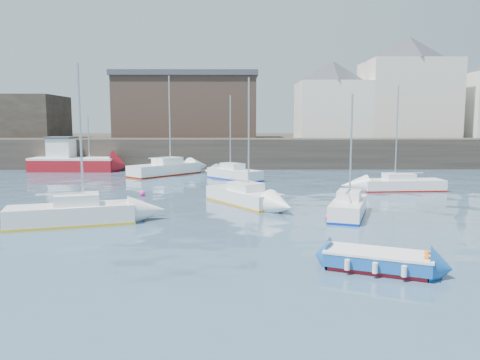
{
  "coord_description": "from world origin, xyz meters",
  "views": [
    {
      "loc": [
        -0.21,
        -13.79,
        4.69
      ],
      "look_at": [
        0.0,
        12.0,
        1.5
      ],
      "focal_mm": 35.0,
      "sensor_mm": 36.0,
      "label": 1
    }
  ],
  "objects_px": {
    "blue_dinghy": "(378,260)",
    "sailboat_h": "(165,169)",
    "sailboat_f": "(234,174)",
    "sailboat_a": "(72,214)",
    "buoy_mid": "(328,220)",
    "fishing_boat": "(71,160)",
    "buoy_near": "(83,220)",
    "sailboat_b": "(243,196)",
    "buoy_far": "(142,196)",
    "sailboat_c": "(348,207)",
    "sailboat_d": "(402,184)"
  },
  "relations": [
    {
      "from": "blue_dinghy",
      "to": "sailboat_h",
      "type": "relative_size",
      "value": 0.41
    },
    {
      "from": "sailboat_f",
      "to": "sailboat_a",
      "type": "bearing_deg",
      "value": -113.36
    },
    {
      "from": "blue_dinghy",
      "to": "sailboat_h",
      "type": "distance_m",
      "value": 29.23
    },
    {
      "from": "sailboat_f",
      "to": "buoy_mid",
      "type": "xyz_separation_m",
      "value": [
        4.61,
        -16.29,
        -0.48
      ]
    },
    {
      "from": "fishing_boat",
      "to": "buoy_near",
      "type": "relative_size",
      "value": 18.38
    },
    {
      "from": "blue_dinghy",
      "to": "fishing_boat",
      "type": "relative_size",
      "value": 0.44
    },
    {
      "from": "sailboat_b",
      "to": "buoy_far",
      "type": "distance_m",
      "value": 7.1
    },
    {
      "from": "fishing_boat",
      "to": "buoy_near",
      "type": "xyz_separation_m",
      "value": [
        8.55,
        -23.02,
        -1.03
      ]
    },
    {
      "from": "sailboat_b",
      "to": "sailboat_f",
      "type": "xyz_separation_m",
      "value": [
        -0.58,
        11.76,
        0.02
      ]
    },
    {
      "from": "sailboat_a",
      "to": "sailboat_b",
      "type": "distance_m",
      "value": 9.65
    },
    {
      "from": "fishing_boat",
      "to": "sailboat_b",
      "type": "height_order",
      "value": "sailboat_b"
    },
    {
      "from": "sailboat_a",
      "to": "buoy_far",
      "type": "distance_m",
      "value": 8.54
    },
    {
      "from": "blue_dinghy",
      "to": "sailboat_h",
      "type": "height_order",
      "value": "sailboat_h"
    },
    {
      "from": "sailboat_f",
      "to": "fishing_boat",
      "type": "bearing_deg",
      "value": 156.39
    },
    {
      "from": "blue_dinghy",
      "to": "sailboat_f",
      "type": "xyz_separation_m",
      "value": [
        -4.66,
        24.03,
        0.13
      ]
    },
    {
      "from": "sailboat_a",
      "to": "buoy_far",
      "type": "bearing_deg",
      "value": 79.44
    },
    {
      "from": "fishing_boat",
      "to": "sailboat_f",
      "type": "xyz_separation_m",
      "value": [
        15.82,
        -6.92,
        -0.55
      ]
    },
    {
      "from": "sailboat_a",
      "to": "sailboat_c",
      "type": "relative_size",
      "value": 1.2
    },
    {
      "from": "fishing_boat",
      "to": "sailboat_a",
      "type": "bearing_deg",
      "value": -70.75
    },
    {
      "from": "fishing_boat",
      "to": "sailboat_f",
      "type": "distance_m",
      "value": 17.28
    },
    {
      "from": "sailboat_b",
      "to": "buoy_near",
      "type": "distance_m",
      "value": 8.99
    },
    {
      "from": "fishing_boat",
      "to": "buoy_mid",
      "type": "bearing_deg",
      "value": -48.64
    },
    {
      "from": "sailboat_b",
      "to": "sailboat_c",
      "type": "distance_m",
      "value": 6.32
    },
    {
      "from": "fishing_boat",
      "to": "sailboat_b",
      "type": "distance_m",
      "value": 24.86
    },
    {
      "from": "blue_dinghy",
      "to": "sailboat_f",
      "type": "relative_size",
      "value": 0.52
    },
    {
      "from": "blue_dinghy",
      "to": "buoy_near",
      "type": "height_order",
      "value": "blue_dinghy"
    },
    {
      "from": "sailboat_a",
      "to": "buoy_mid",
      "type": "bearing_deg",
      "value": 4.14
    },
    {
      "from": "sailboat_b",
      "to": "sailboat_f",
      "type": "distance_m",
      "value": 11.77
    },
    {
      "from": "sailboat_d",
      "to": "sailboat_f",
      "type": "bearing_deg",
      "value": 150.85
    },
    {
      "from": "fishing_boat",
      "to": "sailboat_h",
      "type": "height_order",
      "value": "sailboat_h"
    },
    {
      "from": "sailboat_a",
      "to": "buoy_far",
      "type": "relative_size",
      "value": 19.59
    },
    {
      "from": "sailboat_h",
      "to": "buoy_far",
      "type": "distance_m",
      "value": 11.91
    },
    {
      "from": "blue_dinghy",
      "to": "sailboat_h",
      "type": "bearing_deg",
      "value": 111.79
    },
    {
      "from": "sailboat_a",
      "to": "sailboat_d",
      "type": "relative_size",
      "value": 1.02
    },
    {
      "from": "sailboat_c",
      "to": "sailboat_a",
      "type": "bearing_deg",
      "value": -172.07
    },
    {
      "from": "blue_dinghy",
      "to": "sailboat_a",
      "type": "distance_m",
      "value": 13.89
    },
    {
      "from": "buoy_mid",
      "to": "sailboat_b",
      "type": "bearing_deg",
      "value": 131.62
    },
    {
      "from": "buoy_mid",
      "to": "buoy_far",
      "type": "xyz_separation_m",
      "value": [
        -10.46,
        7.51,
        0.0
      ]
    },
    {
      "from": "blue_dinghy",
      "to": "sailboat_c",
      "type": "distance_m",
      "value": 8.78
    },
    {
      "from": "fishing_boat",
      "to": "sailboat_c",
      "type": "xyz_separation_m",
      "value": [
        21.63,
        -22.24,
        -0.57
      ]
    },
    {
      "from": "fishing_boat",
      "to": "sailboat_c",
      "type": "height_order",
      "value": "sailboat_c"
    },
    {
      "from": "fishing_boat",
      "to": "sailboat_a",
      "type": "distance_m",
      "value": 25.51
    },
    {
      "from": "sailboat_a",
      "to": "buoy_mid",
      "type": "height_order",
      "value": "sailboat_a"
    },
    {
      "from": "sailboat_f",
      "to": "buoy_near",
      "type": "height_order",
      "value": "sailboat_f"
    },
    {
      "from": "blue_dinghy",
      "to": "buoy_far",
      "type": "height_order",
      "value": "blue_dinghy"
    },
    {
      "from": "sailboat_a",
      "to": "sailboat_d",
      "type": "xyz_separation_m",
      "value": [
        19.04,
        10.68,
        -0.08
      ]
    },
    {
      "from": "fishing_boat",
      "to": "sailboat_a",
      "type": "relative_size",
      "value": 1.11
    },
    {
      "from": "sailboat_d",
      "to": "sailboat_b",
      "type": "bearing_deg",
      "value": -154.49
    },
    {
      "from": "sailboat_b",
      "to": "sailboat_d",
      "type": "distance_m",
      "value": 12.24
    },
    {
      "from": "buoy_far",
      "to": "blue_dinghy",
      "type": "bearing_deg",
      "value": -55.4
    }
  ]
}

